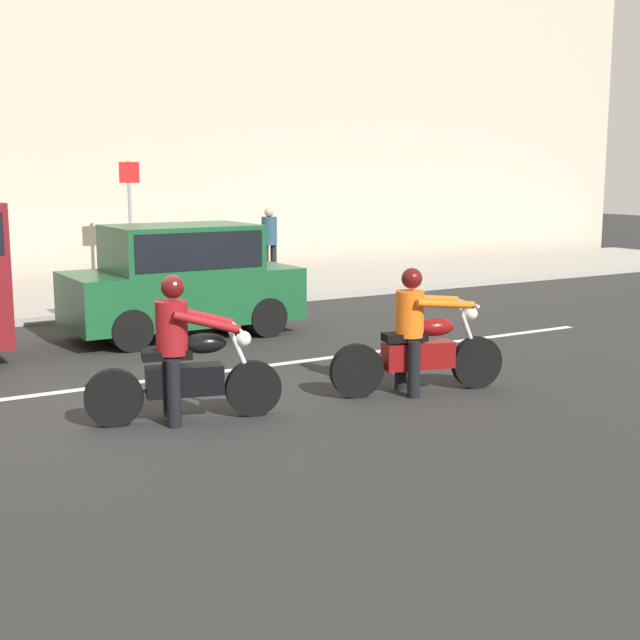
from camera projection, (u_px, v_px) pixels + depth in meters
name	position (u px, v px, depth m)	size (l,w,h in m)	color
ground_plane	(133.00, 402.00, 10.16)	(80.00, 80.00, 0.00)	#282828
lane_marking_stripe	(35.00, 395.00, 10.46)	(18.00, 0.14, 0.01)	silver
motorcycle_with_rider_crimson	(183.00, 362.00, 9.30)	(2.06, 0.85, 1.58)	black
motorcycle_with_rider_orange_stripe	(418.00, 342.00, 10.51)	(2.17, 0.84, 1.52)	black
parked_hatchback_forest_green	(182.00, 279.00, 14.08)	(3.66, 1.76, 1.80)	#164C28
street_sign_post	(130.00, 212.00, 18.79)	(0.44, 0.08, 2.72)	gray
pedestrian_bystander	(269.00, 240.00, 19.24)	(0.34, 0.34, 1.72)	black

